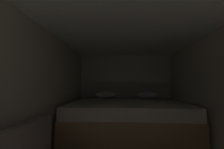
{
  "coord_description": "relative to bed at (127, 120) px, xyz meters",
  "views": [
    {
      "loc": [
        -0.17,
        -0.28,
        1.19
      ],
      "look_at": [
        -0.31,
        2.71,
        1.37
      ],
      "focal_mm": 24.61,
      "sensor_mm": 36.0,
      "label": 1
    }
  ],
  "objects": [
    {
      "name": "bed",
      "position": [
        0.0,
        0.0,
        0.0
      ],
      "size": [
        2.38,
        1.83,
        0.99
      ],
      "color": "tan",
      "rests_on": "ground"
    },
    {
      "name": "wall_left",
      "position": [
        -1.28,
        -1.35,
        0.59
      ],
      "size": [
        0.05,
        4.61,
        1.98
      ],
      "primitive_type": "cube",
      "color": "beige",
      "rests_on": "ground"
    },
    {
      "name": "wall_back",
      "position": [
        0.0,
        0.98,
        0.59
      ],
      "size": [
        2.6,
        0.05,
        1.98
      ],
      "primitive_type": "cube",
      "color": "beige",
      "rests_on": "ground"
    },
    {
      "name": "ceiling_slab",
      "position": [
        0.0,
        -1.35,
        1.6
      ],
      "size": [
        2.6,
        4.61,
        0.05
      ],
      "primitive_type": "cube",
      "color": "white",
      "rests_on": "wall_left"
    }
  ]
}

